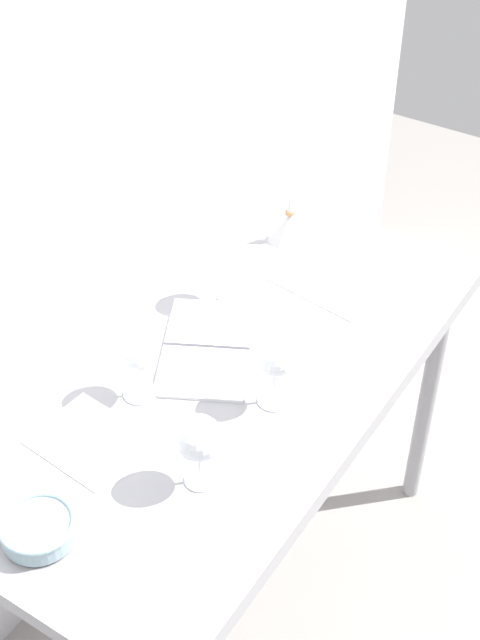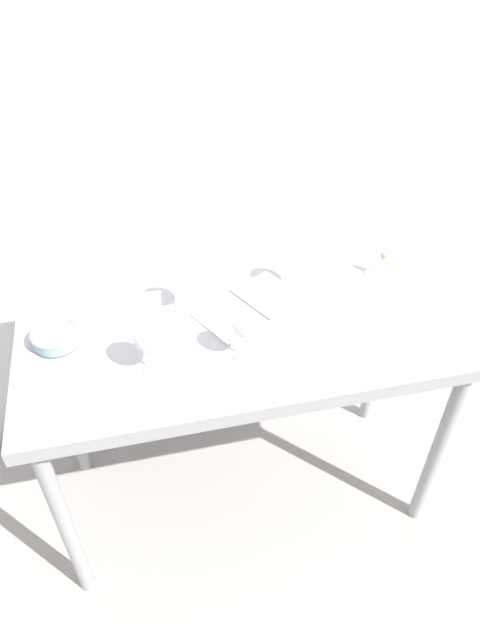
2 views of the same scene
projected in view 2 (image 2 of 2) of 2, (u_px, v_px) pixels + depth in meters
ground_plane at (244, 488)px, 2.36m from camera, size 6.00×6.00×0.00m
back_wall at (212, 140)px, 1.86m from camera, size 3.80×0.04×2.60m
steel_counter at (245, 353)px, 1.83m from camera, size 1.40×0.65×0.90m
wine_glass_far_left at (183, 280)px, 1.76m from camera, size 0.09×0.09×0.16m
wine_glass_far_right at (300, 256)px, 1.83m from camera, size 0.09×0.09×0.18m
wine_glass_near_center at (246, 325)px, 1.59m from camera, size 0.08×0.08×0.17m
wine_glass_near_left at (150, 338)px, 1.55m from camera, size 0.09×0.09×0.17m
open_notebook at (248, 306)px, 1.84m from camera, size 0.39×0.33×0.01m
tasting_sheet_upper at (133, 314)px, 1.81m from camera, size 0.20×0.24×0.00m
tasting_sheet_lower at (367, 314)px, 1.81m from camera, size 0.19×0.28×0.00m
tasting_bowl at (56, 336)px, 1.70m from camera, size 0.15×0.15×0.05m
decanter_funnel at (382, 265)px, 1.94m from camera, size 0.11×0.11×0.13m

